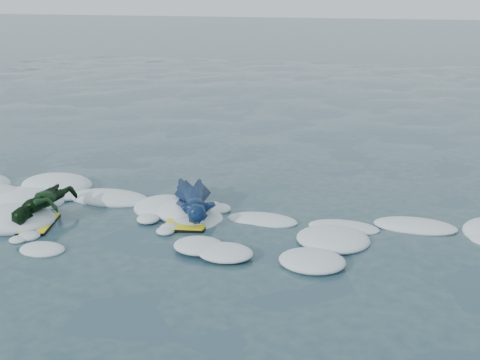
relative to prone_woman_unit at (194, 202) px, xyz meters
name	(u,v)px	position (x,y,z in m)	size (l,w,h in m)	color
ground	(231,258)	(0.95, -1.32, -0.22)	(120.00, 120.00, 0.00)	#1C3645
foam_band	(250,228)	(0.95, -0.29, -0.22)	(12.00, 3.10, 0.30)	white
prone_woman_unit	(194,202)	(0.00, 0.00, 0.00)	(1.20, 1.76, 0.43)	black
prone_child_unit	(44,207)	(-2.06, -0.83, 0.01)	(0.72, 1.26, 0.46)	black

